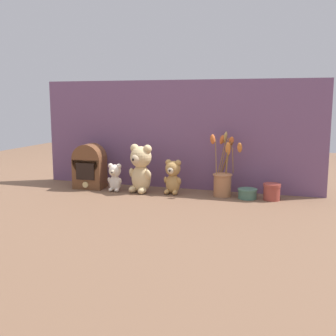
% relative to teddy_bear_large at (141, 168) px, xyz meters
% --- Properties ---
extents(ground_plane, '(4.00, 4.00, 0.00)m').
position_rel_teddy_bear_large_xyz_m(ground_plane, '(0.14, -0.00, -0.13)').
color(ground_plane, brown).
extents(backdrop_wall, '(1.51, 0.02, 0.57)m').
position_rel_teddy_bear_large_xyz_m(backdrop_wall, '(0.14, 0.16, 0.16)').
color(backdrop_wall, '#704C70').
rests_on(backdrop_wall, ground).
extents(teddy_bear_large, '(0.14, 0.12, 0.25)m').
position_rel_teddy_bear_large_xyz_m(teddy_bear_large, '(0.00, 0.00, 0.00)').
color(teddy_bear_large, '#DBBC84').
rests_on(teddy_bear_large, ground).
extents(teddy_bear_medium, '(0.09, 0.09, 0.17)m').
position_rel_teddy_bear_large_xyz_m(teddy_bear_medium, '(0.16, 0.02, -0.04)').
color(teddy_bear_medium, tan).
rests_on(teddy_bear_medium, ground).
extents(teddy_bear_small, '(0.08, 0.07, 0.14)m').
position_rel_teddy_bear_large_xyz_m(teddy_bear_small, '(-0.14, -0.01, -0.05)').
color(teddy_bear_small, beige).
rests_on(teddy_bear_small, ground).
extents(flower_vase, '(0.16, 0.13, 0.31)m').
position_rel_teddy_bear_large_xyz_m(flower_vase, '(0.41, 0.05, -0.03)').
color(flower_vase, '#AD7047').
rests_on(flower_vase, ground).
extents(vintage_radio, '(0.16, 0.12, 0.24)m').
position_rel_teddy_bear_large_xyz_m(vintage_radio, '(-0.30, 0.02, -0.01)').
color(vintage_radio, brown).
rests_on(vintage_radio, ground).
extents(decorative_tin_tall, '(0.08, 0.08, 0.08)m').
position_rel_teddy_bear_large_xyz_m(decorative_tin_tall, '(0.65, 0.03, -0.09)').
color(decorative_tin_tall, '#993D33').
rests_on(decorative_tin_tall, ground).
extents(decorative_tin_short, '(0.09, 0.09, 0.05)m').
position_rel_teddy_bear_large_xyz_m(decorative_tin_short, '(0.53, 0.03, -0.10)').
color(decorative_tin_short, '#47705B').
rests_on(decorative_tin_short, ground).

